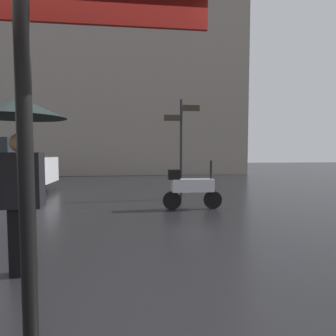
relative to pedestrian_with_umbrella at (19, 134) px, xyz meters
name	(u,v)px	position (x,y,z in m)	size (l,w,h in m)	color
ground_plane	(102,327)	(1.05, -1.13, -1.68)	(60.00, 60.00, 0.00)	black
pedestrian_with_umbrella	(19,134)	(0.00, 0.00, 0.00)	(1.06, 1.06, 2.11)	black
parked_scooter	(191,187)	(2.73, 3.44, -1.12)	(1.51, 0.32, 1.23)	black
street_signpost	(181,139)	(2.73, 4.91, 0.15)	(1.08, 0.08, 3.01)	black
building_block	(129,60)	(1.05, 14.46, 5.42)	(14.54, 2.35, 14.18)	gray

